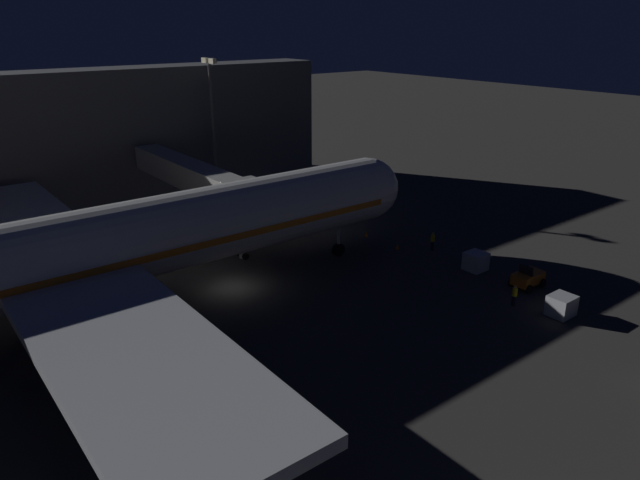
% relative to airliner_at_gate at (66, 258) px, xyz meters
% --- Properties ---
extents(ground_plane, '(320.00, 320.00, 0.00)m').
position_rel_airliner_at_gate_xyz_m(ground_plane, '(0.00, -12.23, -5.73)').
color(ground_plane, '#383533').
extents(airliner_at_gate, '(48.66, 60.05, 19.65)m').
position_rel_airliner_at_gate_xyz_m(airliner_at_gate, '(0.00, 0.00, 0.00)').
color(airliner_at_gate, silver).
rests_on(airliner_at_gate, ground_plane).
extents(jet_bridge, '(23.55, 3.40, 7.40)m').
position_rel_airliner_at_gate_xyz_m(jet_bridge, '(12.55, -16.15, 0.14)').
color(jet_bridge, '#9E9E99').
rests_on(jet_bridge, ground_plane).
extents(apron_floodlight_mast, '(2.90, 0.50, 16.41)m').
position_rel_airliner_at_gate_xyz_m(apron_floodlight_mast, '(25.50, -24.67, 3.89)').
color(apron_floodlight_mast, '#59595E').
rests_on(apron_floodlight_mast, ground_plane).
extents(baggage_tug_lead, '(1.86, 2.74, 1.95)m').
position_rel_airliner_at_gate_xyz_m(baggage_tug_lead, '(-14.67, -31.36, -4.94)').
color(baggage_tug_lead, orange).
rests_on(baggage_tug_lead, ground_plane).
extents(baggage_container_near_belt, '(1.65, 1.82, 1.55)m').
position_rel_airliner_at_gate_xyz_m(baggage_container_near_belt, '(-19.04, -29.02, -4.95)').
color(baggage_container_near_belt, '#B7BABF').
rests_on(baggage_container_near_belt, ground_plane).
extents(baggage_container_far_row, '(1.68, 1.74, 1.58)m').
position_rel_airliner_at_gate_xyz_m(baggage_container_far_row, '(-9.84, -30.85, -4.93)').
color(baggage_container_far_row, '#B7BABF').
rests_on(baggage_container_far_row, ground_plane).
extents(ground_crew_near_nose_gear, '(0.40, 0.40, 1.75)m').
position_rel_airliner_at_gate_xyz_m(ground_crew_near_nose_gear, '(-16.00, -27.58, -4.76)').
color(ground_crew_near_nose_gear, black).
rests_on(ground_crew_near_nose_gear, ground_plane).
extents(ground_crew_by_belt_loader, '(0.40, 0.40, 1.77)m').
position_rel_airliner_at_gate_xyz_m(ground_crew_by_belt_loader, '(-4.38, -31.39, -4.75)').
color(ground_crew_by_belt_loader, black).
rests_on(ground_crew_by_belt_loader, ground_plane).
extents(traffic_cone_nose_port, '(0.36, 0.36, 0.55)m').
position_rel_airliner_at_gate_xyz_m(traffic_cone_nose_port, '(-2.20, -28.94, -5.45)').
color(traffic_cone_nose_port, orange).
rests_on(traffic_cone_nose_port, ground_plane).
extents(traffic_cone_nose_starboard, '(0.36, 0.36, 0.55)m').
position_rel_airliner_at_gate_xyz_m(traffic_cone_nose_starboard, '(2.20, -28.94, -5.45)').
color(traffic_cone_nose_starboard, orange).
rests_on(traffic_cone_nose_starboard, ground_plane).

